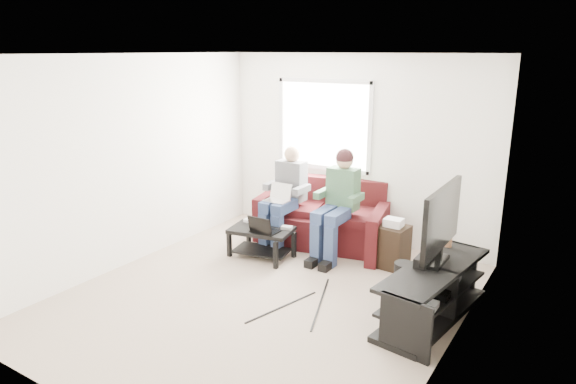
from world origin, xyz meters
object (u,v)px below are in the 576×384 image
at_px(coffee_table, 261,236).
at_px(tv, 441,221).
at_px(sofa, 322,220).
at_px(subwoofer, 403,284).
at_px(tv_stand, 433,295).
at_px(end_table, 392,245).

xyz_separation_m(coffee_table, tv, (2.38, -0.26, 0.72)).
relative_size(sofa, subwoofer, 4.37).
bearing_deg(tv, subwoofer, 178.27).
xyz_separation_m(tv, subwoofer, (-0.35, 0.01, -0.78)).
distance_m(tv, subwoofer, 0.85).
relative_size(coffee_table, subwoofer, 1.85).
relative_size(tv_stand, subwoofer, 3.65).
xyz_separation_m(tv_stand, end_table, (-0.82, 0.99, 0.04)).
distance_m(sofa, tv_stand, 2.34).
height_order(coffee_table, tv_stand, tv_stand).
relative_size(tv_stand, end_table, 2.72).
xyz_separation_m(tv_stand, subwoofer, (-0.35, 0.11, -0.01)).
bearing_deg(end_table, tv_stand, -50.32).
xyz_separation_m(subwoofer, end_table, (-0.46, 0.88, 0.05)).
xyz_separation_m(sofa, tv, (1.97, -1.16, 0.69)).
bearing_deg(coffee_table, tv_stand, -8.71).
relative_size(sofa, end_table, 3.25).
relative_size(sofa, tv, 1.88).
distance_m(coffee_table, subwoofer, 2.04).
xyz_separation_m(tv_stand, tv, (-0.00, 0.10, 0.76)).
distance_m(sofa, coffee_table, 0.99).
height_order(tv_stand, tv, tv).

